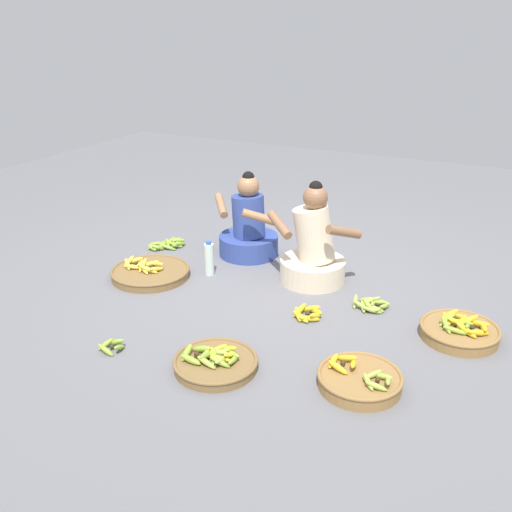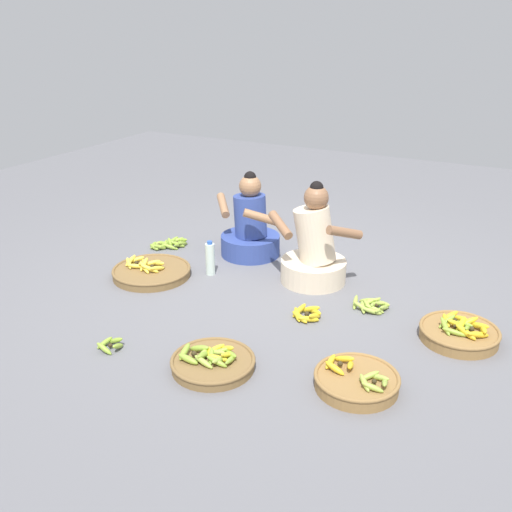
{
  "view_description": "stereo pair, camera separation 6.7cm",
  "coord_description": "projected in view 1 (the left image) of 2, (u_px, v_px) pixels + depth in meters",
  "views": [
    {
      "loc": [
        1.74,
        -3.63,
        1.94
      ],
      "look_at": [
        0.0,
        -0.2,
        0.35
      ],
      "focal_mm": 40.24,
      "sensor_mm": 36.0,
      "label": 1
    },
    {
      "loc": [
        1.8,
        -3.6,
        1.94
      ],
      "look_at": [
        0.0,
        -0.2,
        0.35
      ],
      "focal_mm": 40.24,
      "sensor_mm": 36.0,
      "label": 2
    }
  ],
  "objects": [
    {
      "name": "vendor_woman_behind",
      "position": [
        248.0,
        229.0,
        5.02
      ],
      "size": [
        0.72,
        0.55,
        0.76
      ],
      "color": "#334793",
      "rests_on": "ground"
    },
    {
      "name": "loose_bananas_back_left",
      "position": [
        112.0,
        346.0,
        3.63
      ],
      "size": [
        0.16,
        0.15,
        0.08
      ],
      "color": "#8CAD38",
      "rests_on": "ground"
    },
    {
      "name": "loose_bananas_mid_left",
      "position": [
        371.0,
        305.0,
        4.15
      ],
      "size": [
        0.28,
        0.25,
        0.09
      ],
      "color": "#9EB747",
      "rests_on": "ground"
    },
    {
      "name": "water_bottle",
      "position": [
        209.0,
        259.0,
        4.66
      ],
      "size": [
        0.08,
        0.08,
        0.29
      ],
      "color": "silver",
      "rests_on": "ground"
    },
    {
      "name": "loose_bananas_back_right",
      "position": [
        167.0,
        244.0,
        5.26
      ],
      "size": [
        0.31,
        0.34,
        0.09
      ],
      "color": "#8CAD38",
      "rests_on": "ground"
    },
    {
      "name": "loose_bananas_back_center",
      "position": [
        307.0,
        314.0,
        4.02
      ],
      "size": [
        0.23,
        0.23,
        0.09
      ],
      "color": "gold",
      "rests_on": "ground"
    },
    {
      "name": "banana_basket_front_center",
      "position": [
        460.0,
        331.0,
        3.75
      ],
      "size": [
        0.51,
        0.51,
        0.17
      ],
      "color": "olive",
      "rests_on": "ground"
    },
    {
      "name": "banana_basket_mid_right",
      "position": [
        150.0,
        272.0,
        4.65
      ],
      "size": [
        0.64,
        0.64,
        0.15
      ],
      "color": "brown",
      "rests_on": "ground"
    },
    {
      "name": "banana_basket_near_bicycle",
      "position": [
        360.0,
        379.0,
        3.25
      ],
      "size": [
        0.49,
        0.49,
        0.14
      ],
      "color": "olive",
      "rests_on": "ground"
    },
    {
      "name": "ground_plane",
      "position": [
        268.0,
        289.0,
        4.46
      ],
      "size": [
        10.0,
        10.0,
        0.0
      ],
      "primitive_type": "plane",
      "color": "slate"
    },
    {
      "name": "vendor_woman_front",
      "position": [
        313.0,
        250.0,
        4.5
      ],
      "size": [
        0.75,
        0.52,
        0.82
      ],
      "color": "beige",
      "rests_on": "ground"
    },
    {
      "name": "banana_basket_front_left",
      "position": [
        215.0,
        362.0,
        3.43
      ],
      "size": [
        0.51,
        0.51,
        0.13
      ],
      "color": "brown",
      "rests_on": "ground"
    }
  ]
}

